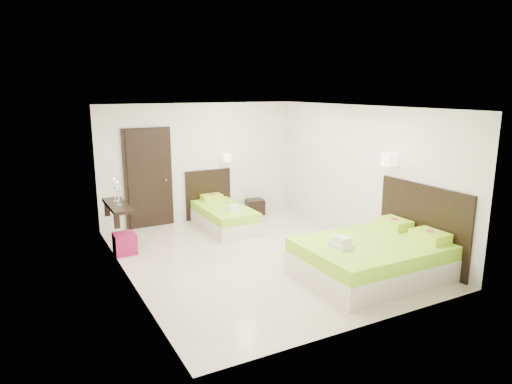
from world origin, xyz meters
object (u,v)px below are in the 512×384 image
bed_double (375,256)px  nightstand (255,207)px  bed_single (223,215)px  ottoman (125,243)px

bed_double → nightstand: 4.10m
bed_single → bed_double: 3.68m
bed_single → ottoman: bed_single is taller
bed_single → bed_double: size_ratio=0.81×
bed_single → bed_double: (1.07, -3.52, 0.05)m
bed_single → nightstand: 1.23m
bed_double → nightstand: bearing=89.9°
bed_single → nightstand: size_ratio=4.48×
bed_double → ottoman: size_ratio=5.83×
bed_double → bed_single: bearing=107.0°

